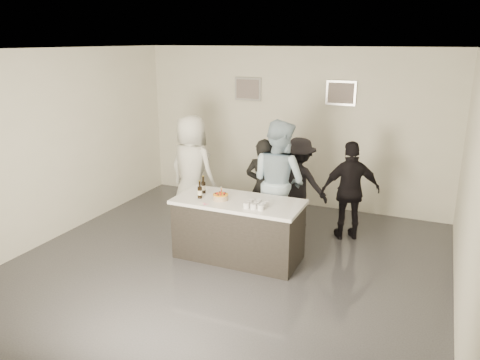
{
  "coord_description": "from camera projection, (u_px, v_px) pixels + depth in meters",
  "views": [
    {
      "loc": [
        2.59,
        -5.5,
        3.12
      ],
      "look_at": [
        0.0,
        0.5,
        1.15
      ],
      "focal_mm": 35.0,
      "sensor_mm": 36.0,
      "label": 1
    }
  ],
  "objects": [
    {
      "name": "candles",
      "position": [
        209.0,
        205.0,
        6.52
      ],
      "size": [
        0.24,
        0.08,
        0.01
      ],
      "primitive_type": "cube",
      "color": "pink",
      "rests_on": "bar_counter"
    },
    {
      "name": "person_guest_right",
      "position": [
        350.0,
        191.0,
        7.45
      ],
      "size": [
        1.02,
        0.76,
        1.61
      ],
      "primitive_type": "imported",
      "rotation": [
        0.0,
        0.0,
        3.59
      ],
      "color": "black",
      "rests_on": "ground"
    },
    {
      "name": "picture_right",
      "position": [
        341.0,
        93.0,
        8.35
      ],
      "size": [
        0.54,
        0.04,
        0.44
      ],
      "primitive_type": "cube",
      "color": "#B2B2B7",
      "rests_on": "wall_back"
    },
    {
      "name": "ceiling",
      "position": [
        224.0,
        49.0,
        5.85
      ],
      "size": [
        6.0,
        6.0,
        0.0
      ],
      "primitive_type": "plane",
      "rotation": [
        3.14,
        0.0,
        0.0
      ],
      "color": "white"
    },
    {
      "name": "bar_counter",
      "position": [
        238.0,
        229.0,
        6.85
      ],
      "size": [
        1.86,
        0.86,
        0.9
      ],
      "primitive_type": "cube",
      "color": "white",
      "rests_on": "ground"
    },
    {
      "name": "floor",
      "position": [
        226.0,
        266.0,
        6.71
      ],
      "size": [
        6.0,
        6.0,
        0.0
      ],
      "primitive_type": "plane",
      "color": "#3D3D42",
      "rests_on": "ground"
    },
    {
      "name": "wall_left",
      "position": [
        54.0,
        146.0,
        7.42
      ],
      "size": [
        0.04,
        6.0,
        3.0
      ],
      "primitive_type": "cube",
      "color": "silver",
      "rests_on": "ground"
    },
    {
      "name": "beer_bottle_b",
      "position": [
        200.0,
        190.0,
        6.78
      ],
      "size": [
        0.07,
        0.07,
        0.26
      ],
      "primitive_type": "cylinder",
      "color": "black",
      "rests_on": "bar_counter"
    },
    {
      "name": "picture_left",
      "position": [
        248.0,
        89.0,
        9.03
      ],
      "size": [
        0.54,
        0.04,
        0.44
      ],
      "primitive_type": "cube",
      "color": "#B2B2B7",
      "rests_on": "wall_back"
    },
    {
      "name": "wall_back",
      "position": [
        292.0,
        128.0,
        8.92
      ],
      "size": [
        6.0,
        0.04,
        3.0
      ],
      "primitive_type": "cube",
      "color": "silver",
      "rests_on": "ground"
    },
    {
      "name": "tumbler_cluster",
      "position": [
        256.0,
        204.0,
        6.45
      ],
      "size": [
        0.3,
        0.3,
        0.08
      ],
      "primitive_type": "cube",
      "color": "orange",
      "rests_on": "bar_counter"
    },
    {
      "name": "wall_right",
      "position": [
        472.0,
        193.0,
        5.14
      ],
      "size": [
        0.04,
        6.0,
        3.0
      ],
      "primitive_type": "cube",
      "color": "silver",
      "rests_on": "ground"
    },
    {
      "name": "beer_bottle_a",
      "position": [
        203.0,
        185.0,
        7.01
      ],
      "size": [
        0.07,
        0.07,
        0.26
      ],
      "primitive_type": "cylinder",
      "color": "black",
      "rests_on": "bar_counter"
    },
    {
      "name": "person_main_blue",
      "position": [
        279.0,
        182.0,
        7.33
      ],
      "size": [
        1.18,
        1.07,
        1.96
      ],
      "primitive_type": "imported",
      "rotation": [
        0.0,
        0.0,
        2.71
      ],
      "color": "#A3BFD5",
      "rests_on": "ground"
    },
    {
      "name": "person_guest_back",
      "position": [
        298.0,
        183.0,
        7.93
      ],
      "size": [
        1.06,
        0.68,
        1.56
      ],
      "primitive_type": "imported",
      "rotation": [
        0.0,
        0.0,
        3.04
      ],
      "color": "black",
      "rests_on": "ground"
    },
    {
      "name": "wall_front",
      "position": [
        62.0,
        256.0,
        3.64
      ],
      "size": [
        6.0,
        0.04,
        3.0
      ],
      "primitive_type": "cube",
      "color": "silver",
      "rests_on": "ground"
    },
    {
      "name": "cake",
      "position": [
        221.0,
        197.0,
        6.73
      ],
      "size": [
        0.22,
        0.22,
        0.07
      ],
      "primitive_type": "cylinder",
      "color": "#FF9F1A",
      "rests_on": "bar_counter"
    },
    {
      "name": "person_guest_left",
      "position": [
        192.0,
        170.0,
        8.12
      ],
      "size": [
        1.03,
        0.78,
        1.9
      ],
      "primitive_type": "imported",
      "rotation": [
        0.0,
        0.0,
        2.94
      ],
      "color": "silver",
      "rests_on": "ground"
    },
    {
      "name": "person_main_black",
      "position": [
        264.0,
        189.0,
        7.5
      ],
      "size": [
        0.63,
        0.44,
        1.64
      ],
      "primitive_type": "imported",
      "rotation": [
        0.0,
        0.0,
        3.22
      ],
      "color": "black",
      "rests_on": "ground"
    }
  ]
}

